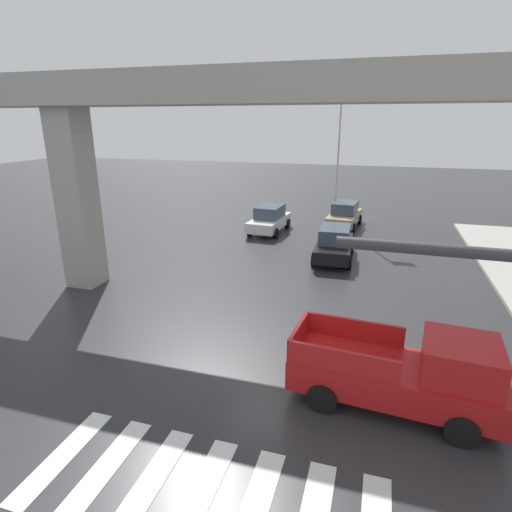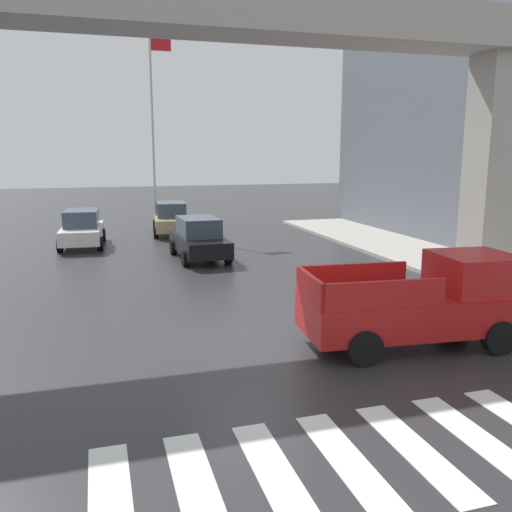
{
  "view_description": "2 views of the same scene",
  "coord_description": "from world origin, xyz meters",
  "px_view_note": "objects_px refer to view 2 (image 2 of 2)",
  "views": [
    {
      "loc": [
        2.84,
        -10.93,
        6.96
      ],
      "look_at": [
        -1.56,
        3.66,
        1.98
      ],
      "focal_mm": 29.07,
      "sensor_mm": 36.0,
      "label": 1
    },
    {
      "loc": [
        -3.27,
        -11.5,
        4.36
      ],
      "look_at": [
        1.33,
        3.83,
        1.25
      ],
      "focal_mm": 37.52,
      "sensor_mm": 36.0,
      "label": 2
    }
  ],
  "objects_px": {
    "sedan_black": "(199,238)",
    "sedan_tan": "(171,218)",
    "sedan_white": "(82,229)",
    "pickup_truck": "(427,303)",
    "flagpole": "(154,121)"
  },
  "relations": [
    {
      "from": "sedan_black",
      "to": "sedan_tan",
      "type": "height_order",
      "value": "same"
    },
    {
      "from": "pickup_truck",
      "to": "sedan_black",
      "type": "relative_size",
      "value": 1.2
    },
    {
      "from": "pickup_truck",
      "to": "sedan_white",
      "type": "relative_size",
      "value": 1.19
    },
    {
      "from": "pickup_truck",
      "to": "sedan_tan",
      "type": "relative_size",
      "value": 1.18
    },
    {
      "from": "pickup_truck",
      "to": "sedan_black",
      "type": "bearing_deg",
      "value": 105.09
    },
    {
      "from": "sedan_tan",
      "to": "flagpole",
      "type": "relative_size",
      "value": 0.43
    },
    {
      "from": "sedan_black",
      "to": "sedan_tan",
      "type": "relative_size",
      "value": 0.98
    },
    {
      "from": "sedan_white",
      "to": "sedan_tan",
      "type": "xyz_separation_m",
      "value": [
        4.57,
        2.77,
        0.0
      ]
    },
    {
      "from": "sedan_tan",
      "to": "flagpole",
      "type": "height_order",
      "value": "flagpole"
    },
    {
      "from": "sedan_white",
      "to": "sedan_black",
      "type": "bearing_deg",
      "value": -43.7
    },
    {
      "from": "flagpole",
      "to": "sedan_white",
      "type": "bearing_deg",
      "value": -137.59
    },
    {
      "from": "sedan_black",
      "to": "flagpole",
      "type": "relative_size",
      "value": 0.42
    },
    {
      "from": "sedan_white",
      "to": "sedan_black",
      "type": "distance_m",
      "value": 6.52
    },
    {
      "from": "pickup_truck",
      "to": "sedan_tan",
      "type": "xyz_separation_m",
      "value": [
        -3.24,
        18.77,
        -0.14
      ]
    },
    {
      "from": "sedan_white",
      "to": "sedan_black",
      "type": "relative_size",
      "value": 1.01
    }
  ]
}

